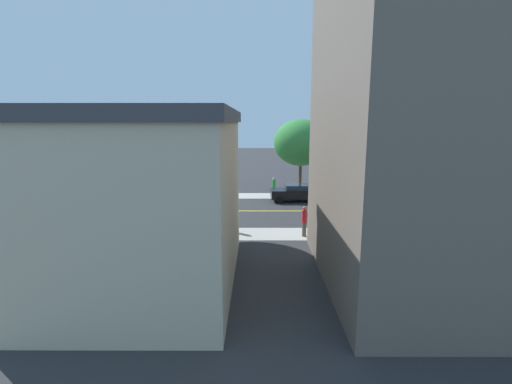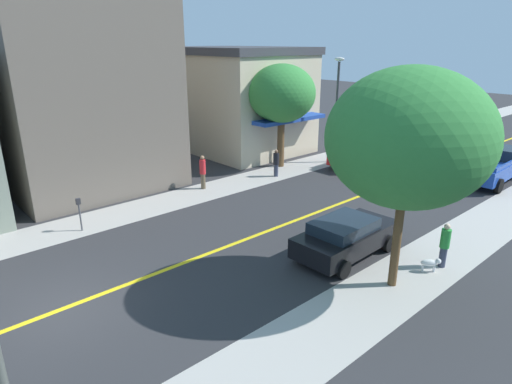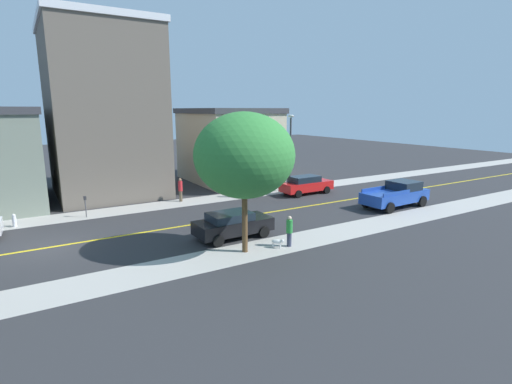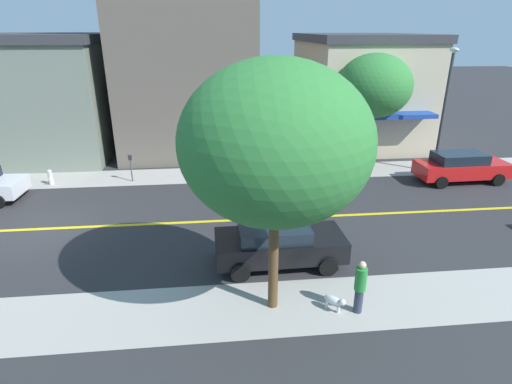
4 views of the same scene
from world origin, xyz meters
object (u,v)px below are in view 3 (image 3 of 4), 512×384
object	(u,v)px
fire_hydrant	(14,220)
small_dog	(278,242)
pedestrian_green_shirt	(289,230)
pedestrian_black_shirt	(238,187)
blue_pickup_truck	(396,194)
street_lamp	(290,145)
pedestrian_red_shirt	(180,189)
street_tree_right_corner	(247,140)
red_sedan_left_curb	(306,185)
parking_meter	(85,203)
street_tree_left_near	(244,156)
black_sedan_right_curb	(233,224)

from	to	relation	value
fire_hydrant	small_dog	size ratio (longest dim) A/B	1.34
pedestrian_green_shirt	pedestrian_black_shirt	bearing A→B (deg)	99.45
blue_pickup_truck	pedestrian_black_shirt	distance (m)	12.42
street_lamp	pedestrian_red_shirt	size ratio (longest dim) A/B	3.60
street_tree_right_corner	small_dog	world-z (taller)	street_tree_right_corner
street_lamp	pedestrian_red_shirt	bearing A→B (deg)	-97.18
street_lamp	pedestrian_black_shirt	bearing A→B (deg)	-92.33
fire_hydrant	pedestrian_red_shirt	xyz separation A→B (m)	(-1.16, 11.24, 0.60)
red_sedan_left_curb	blue_pickup_truck	xyz separation A→B (m)	(7.03, 2.97, 0.11)
blue_pickup_truck	small_dog	world-z (taller)	blue_pickup_truck
parking_meter	pedestrian_black_shirt	size ratio (longest dim) A/B	0.90
red_sedan_left_curb	street_tree_left_near	bearing A→B (deg)	-141.57
street_tree_right_corner	fire_hydrant	bearing A→B (deg)	-84.96
fire_hydrant	street_lamp	bearing A→B (deg)	89.82
street_tree_left_near	fire_hydrant	world-z (taller)	street_tree_left_near
street_lamp	blue_pickup_truck	xyz separation A→B (m)	(8.72, 3.47, -3.19)
blue_pickup_truck	fire_hydrant	bearing A→B (deg)	158.49
street_tree_left_near	blue_pickup_truck	bearing A→B (deg)	99.45
fire_hydrant	blue_pickup_truck	bearing A→B (deg)	70.24
blue_pickup_truck	pedestrian_red_shirt	xyz separation A→B (m)	(-9.94, -13.20, 0.07)
pedestrian_black_shirt	red_sedan_left_curb	bearing A→B (deg)	-44.47
red_sedan_left_curb	pedestrian_green_shirt	bearing A→B (deg)	-133.26
street_tree_left_near	pedestrian_black_shirt	world-z (taller)	street_tree_left_near
parking_meter	small_dog	bearing A→B (deg)	33.47
street_tree_left_near	small_dog	xyz separation A→B (m)	(0.42, 1.73, -4.59)
street_tree_left_near	pedestrian_green_shirt	distance (m)	4.73
street_tree_left_near	street_lamp	bearing A→B (deg)	135.60
red_sedan_left_curb	pedestrian_green_shirt	xyz separation A→B (m)	(9.94, -8.97, 0.06)
pedestrian_red_shirt	street_tree_left_near	bearing A→B (deg)	59.55
parking_meter	black_sedan_right_curb	size ratio (longest dim) A/B	0.33
street_tree_right_corner	pedestrian_black_shirt	distance (m)	4.37
black_sedan_right_curb	small_dog	distance (m)	3.04
street_tree_left_near	pedestrian_red_shirt	distance (m)	12.99
fire_hydrant	parking_meter	world-z (taller)	parking_meter
black_sedan_right_curb	small_dog	size ratio (longest dim) A/B	7.28
parking_meter	small_dog	world-z (taller)	parking_meter
street_lamp	pedestrian_red_shirt	world-z (taller)	street_lamp
blue_pickup_truck	small_dog	xyz separation A→B (m)	(2.81, -12.61, -0.59)
parking_meter	street_lamp	bearing A→B (deg)	89.62
street_lamp	blue_pickup_truck	world-z (taller)	street_lamp
fire_hydrant	blue_pickup_truck	world-z (taller)	blue_pickup_truck
pedestrian_red_shirt	fire_hydrant	bearing A→B (deg)	-19.26
pedestrian_green_shirt	street_tree_right_corner	bearing A→B (deg)	94.05
pedestrian_red_shirt	small_dog	bearing A→B (deg)	67.48
fire_hydrant	pedestrian_red_shirt	world-z (taller)	pedestrian_red_shirt
street_tree_left_near	pedestrian_red_shirt	world-z (taller)	street_tree_left_near
black_sedan_right_curb	parking_meter	bearing A→B (deg)	124.76
street_tree_left_near	fire_hydrant	distance (m)	15.72
red_sedan_left_curb	small_dog	distance (m)	13.79
black_sedan_right_curb	street_lamp	bearing A→B (deg)	38.89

